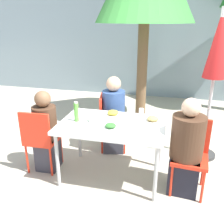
{
  "coord_description": "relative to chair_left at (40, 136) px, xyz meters",
  "views": [
    {
      "loc": [
        0.67,
        -2.72,
        1.95
      ],
      "look_at": [
        0.0,
        0.0,
        0.9
      ],
      "focal_mm": 40.0,
      "sensor_mm": 36.0,
      "label": 1
    }
  ],
  "objects": [
    {
      "name": "person_far",
      "position": [
        0.8,
        0.79,
        0.04
      ],
      "size": [
        0.36,
        0.36,
        1.18
      ],
      "rotation": [
        0.0,
        0.0,
        -1.36
      ],
      "color": "#383842",
      "rests_on": "ground"
    },
    {
      "name": "chair_far",
      "position": [
        0.71,
        0.82,
        0.0
      ],
      "size": [
        0.47,
        0.47,
        0.87
      ],
      "rotation": [
        0.0,
        0.0,
        -1.36
      ],
      "color": "red",
      "rests_on": "ground"
    },
    {
      "name": "person_right",
      "position": [
        1.83,
        0.03,
        0.03
      ],
      "size": [
        0.37,
        0.37,
        1.16
      ],
      "rotation": [
        0.0,
        0.0,
        3.05
      ],
      "color": "black",
      "rests_on": "ground"
    },
    {
      "name": "closed_umbrella",
      "position": [
        2.15,
        0.93,
        1.0
      ],
      "size": [
        0.36,
        0.36,
        2.09
      ],
      "color": "#333333",
      "rests_on": "ground"
    },
    {
      "name": "dining_table",
      "position": [
        0.94,
        0.11,
        0.17
      ],
      "size": [
        1.28,
        0.85,
        0.75
      ],
      "color": "white",
      "rests_on": "ground"
    },
    {
      "name": "chair_left",
      "position": [
        0.0,
        0.0,
        0.0
      ],
      "size": [
        0.41,
        0.41,
        0.87
      ],
      "rotation": [
        0.0,
        0.0,
        0.03
      ],
      "color": "red",
      "rests_on": "ground"
    },
    {
      "name": "building_facade",
      "position": [
        0.94,
        3.98,
        0.99
      ],
      "size": [
        10.0,
        0.2,
        3.0
      ],
      "color": "gray",
      "rests_on": "ground"
    },
    {
      "name": "bottle",
      "position": [
        0.49,
        0.08,
        0.36
      ],
      "size": [
        0.06,
        0.06,
        0.25
      ],
      "color": "#51A338",
      "rests_on": "dining_table"
    },
    {
      "name": "plate_1",
      "position": [
        0.96,
        -0.04,
        0.26
      ],
      "size": [
        0.23,
        0.23,
        0.07
      ],
      "color": "white",
      "rests_on": "dining_table"
    },
    {
      "name": "salad_bowl",
      "position": [
        0.72,
        0.15,
        0.26
      ],
      "size": [
        0.18,
        0.18,
        0.05
      ],
      "color": "white",
      "rests_on": "dining_table"
    },
    {
      "name": "plate_0",
      "position": [
        1.42,
        0.29,
        0.26
      ],
      "size": [
        0.26,
        0.26,
        0.07
      ],
      "color": "white",
      "rests_on": "dining_table"
    },
    {
      "name": "ground_plane",
      "position": [
        0.94,
        0.11,
        -0.51
      ],
      "size": [
        24.0,
        24.0,
        0.0
      ],
      "primitive_type": "plane",
      "color": "#B2A893"
    },
    {
      "name": "drinking_cup",
      "position": [
        1.25,
        0.45,
        0.28
      ],
      "size": [
        0.06,
        0.06,
        0.1
      ],
      "color": "white",
      "rests_on": "dining_table"
    },
    {
      "name": "chair_right",
      "position": [
        1.89,
        0.11,
        0.0
      ],
      "size": [
        0.43,
        0.43,
        0.87
      ],
      "rotation": [
        0.0,
        0.0,
        3.05
      ],
      "color": "red",
      "rests_on": "ground"
    },
    {
      "name": "person_left",
      "position": [
        0.05,
        0.08,
        0.02
      ],
      "size": [
        0.31,
        0.31,
        1.11
      ],
      "rotation": [
        0.0,
        0.0,
        0.03
      ],
      "color": "#383842",
      "rests_on": "ground"
    },
    {
      "name": "plate_2",
      "position": [
        0.89,
        0.37,
        0.26
      ],
      "size": [
        0.27,
        0.27,
        0.07
      ],
      "color": "white",
      "rests_on": "dining_table"
    }
  ]
}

